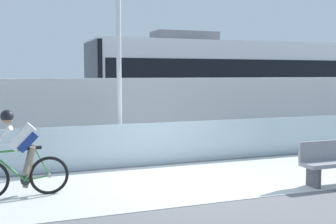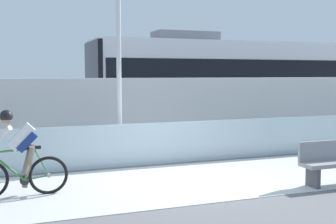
{
  "view_description": "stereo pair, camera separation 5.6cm",
  "coord_description": "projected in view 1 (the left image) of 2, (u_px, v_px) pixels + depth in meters",
  "views": [
    {
      "loc": [
        -3.32,
        -8.18,
        2.25
      ],
      "look_at": [
        0.65,
        2.35,
        1.25
      ],
      "focal_mm": 46.1,
      "sensor_mm": 36.0,
      "label": 1
    },
    {
      "loc": [
        -3.27,
        -8.19,
        2.25
      ],
      "look_at": [
        0.65,
        2.35,
        1.25
      ],
      "focal_mm": 46.1,
      "sensor_mm": 36.0,
      "label": 2
    }
  ],
  "objects": [
    {
      "name": "ground_plane",
      "position": [
        179.0,
        182.0,
        8.99
      ],
      "size": [
        200.0,
        200.0,
        0.0
      ],
      "primitive_type": "plane",
      "color": "slate"
    },
    {
      "name": "bike_path_deck",
      "position": [
        179.0,
        182.0,
        8.99
      ],
      "size": [
        32.0,
        3.2,
        0.01
      ],
      "primitive_type": "cube",
      "color": "silver",
      "rests_on": "ground"
    },
    {
      "name": "glass_parapet",
      "position": [
        151.0,
        144.0,
        10.66
      ],
      "size": [
        32.0,
        0.05,
        1.04
      ],
      "primitive_type": "cube",
      "color": "silver",
      "rests_on": "ground"
    },
    {
      "name": "concrete_barrier_wall",
      "position": [
        131.0,
        115.0,
        12.29
      ],
      "size": [
        32.0,
        0.36,
        2.13
      ],
      "primitive_type": "cube",
      "color": "silver",
      "rests_on": "ground"
    },
    {
      "name": "tram_rail_near",
      "position": [
        111.0,
        140.0,
        14.7
      ],
      "size": [
        32.0,
        0.08,
        0.01
      ],
      "primitive_type": "cube",
      "color": "#595654",
      "rests_on": "ground"
    },
    {
      "name": "tram_rail_far",
      "position": [
        102.0,
        134.0,
        16.04
      ],
      "size": [
        32.0,
        0.08,
        0.01
      ],
      "primitive_type": "cube",
      "color": "#595654",
      "rests_on": "ground"
    },
    {
      "name": "tram",
      "position": [
        230.0,
        83.0,
        16.95
      ],
      "size": [
        11.06,
        2.54,
        3.81
      ],
      "color": "silver",
      "rests_on": "ground"
    },
    {
      "name": "cyclist_on_bike",
      "position": [
        19.0,
        155.0,
        7.82
      ],
      "size": [
        1.77,
        0.58,
        1.61
      ],
      "color": "black",
      "rests_on": "ground"
    },
    {
      "name": "lamp_post_antenna",
      "position": [
        119.0,
        31.0,
        10.45
      ],
      "size": [
        0.28,
        0.28,
        5.2
      ],
      "color": "gray",
      "rests_on": "ground"
    },
    {
      "name": "bench",
      "position": [
        336.0,
        161.0,
        8.78
      ],
      "size": [
        1.6,
        0.45,
        0.89
      ],
      "color": "gray",
      "rests_on": "ground"
    }
  ]
}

